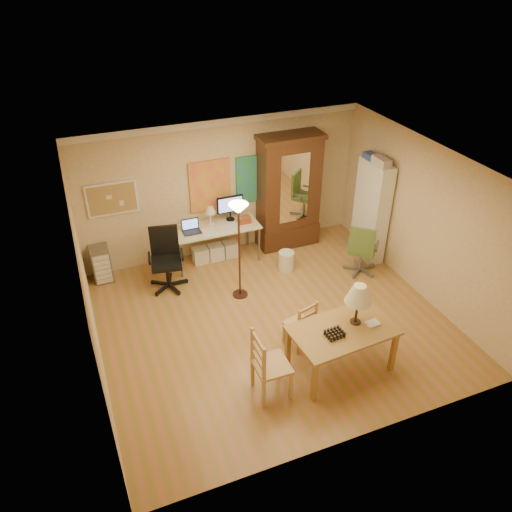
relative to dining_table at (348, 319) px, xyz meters
name	(u,v)px	position (x,y,z in m)	size (l,w,h in m)	color
floor	(273,321)	(-0.58, 1.30, -0.87)	(5.50, 5.50, 0.00)	olive
crown_molding	(220,122)	(-0.58, 3.76, 1.77)	(5.50, 0.08, 0.12)	white
corkboard	(112,199)	(-2.63, 3.77, 0.63)	(0.90, 0.04, 0.62)	tan
art_panel_left	(210,186)	(-0.83, 3.77, 0.58)	(0.80, 0.04, 1.00)	yellow
art_panel_right	(254,178)	(0.07, 3.77, 0.58)	(0.75, 0.04, 0.95)	teal
dining_table	(348,319)	(0.00, 0.00, 0.00)	(1.52, 0.98, 1.38)	olive
ladder_chair_back	(301,325)	(-0.42, 0.62, -0.48)	(0.48, 0.47, 0.84)	tan
ladder_chair_left	(269,366)	(-1.24, -0.09, -0.38)	(0.47, 0.49, 1.05)	tan
torchiere_lamp	(239,224)	(-0.83, 2.18, 0.58)	(0.33, 0.33, 1.81)	#44231B
computer_desk	(217,239)	(-0.84, 3.46, -0.41)	(1.66, 0.73, 1.26)	beige
office_chair_black	(168,272)	(-1.95, 2.93, -0.57)	(0.70, 0.70, 1.14)	black
office_chair_green	(361,259)	(1.53, 2.03, -0.59)	(0.67, 0.67, 1.04)	slate
drawer_cart	(101,264)	(-3.03, 3.59, -0.54)	(0.33, 0.40, 0.66)	slate
armoire	(288,199)	(0.70, 3.54, 0.14)	(1.26, 0.60, 2.32)	#361B0E
bookshelf	(371,211)	(1.97, 2.51, 0.11)	(0.30, 0.79, 1.97)	white
wastebin	(286,261)	(0.27, 2.63, -0.68)	(0.30, 0.30, 0.38)	silver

